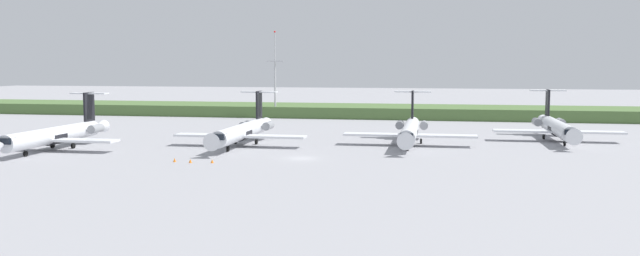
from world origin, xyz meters
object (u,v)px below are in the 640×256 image
safety_cone_rear_marker (212,161)px  regional_jet_nearest (56,134)px  safety_cone_mid_marker (190,161)px  antenna_mast (275,82)px  regional_jet_second (243,131)px  safety_cone_front_marker (175,160)px  regional_jet_third (410,130)px  regional_jet_fourth (556,127)px

safety_cone_rear_marker → regional_jet_nearest: bearing=163.6°
regional_jet_nearest → safety_cone_mid_marker: (27.05, -9.33, -2.26)m
antenna_mast → safety_cone_mid_marker: bearing=-84.7°
regional_jet_second → safety_cone_front_marker: (-4.08, -19.75, -2.26)m
regional_jet_third → safety_cone_mid_marker: 40.04m
regional_jet_fourth → safety_cone_mid_marker: bearing=-146.5°
antenna_mast → safety_cone_rear_marker: antenna_mast is taller
regional_jet_fourth → antenna_mast: 74.32m
regional_jet_third → regional_jet_nearest: bearing=-163.3°
regional_jet_nearest → safety_cone_front_marker: size_ratio=56.36×
antenna_mast → regional_jet_nearest: bearing=-106.8°
regional_jet_nearest → regional_jet_third: 59.53m
regional_jet_fourth → antenna_mast: antenna_mast is taller
safety_cone_front_marker → safety_cone_mid_marker: (2.56, -0.42, 0.00)m
regional_jet_third → safety_cone_front_marker: size_ratio=56.36×
safety_cone_front_marker → safety_cone_rear_marker: bearing=0.1°
regional_jet_second → safety_cone_mid_marker: regional_jet_second is taller
regional_jet_nearest → regional_jet_fourth: same height
regional_jet_nearest → regional_jet_third: same height
regional_jet_nearest → antenna_mast: antenna_mast is taller
regional_jet_third → safety_cone_mid_marker: size_ratio=56.36×
regional_jet_third → safety_cone_rear_marker: bearing=-135.9°
regional_jet_third → antenna_mast: 61.95m
regional_jet_second → antenna_mast: 56.63m
regional_jet_third → antenna_mast: bearing=126.9°
safety_cone_mid_marker → safety_cone_rear_marker: same height
regional_jet_nearest → regional_jet_fourth: (83.25, 27.89, 0.00)m
regional_jet_second → regional_jet_fourth: bearing=17.3°
regional_jet_nearest → regional_jet_second: same height
regional_jet_nearest → safety_cone_mid_marker: regional_jet_nearest is taller
safety_cone_front_marker → safety_cone_rear_marker: same height
regional_jet_nearest → regional_jet_second: 30.56m
safety_cone_front_marker → safety_cone_mid_marker: size_ratio=1.00×
regional_jet_second → antenna_mast: size_ratio=1.37×
regional_jet_fourth → regional_jet_third: bearing=-157.8°
antenna_mast → safety_cone_mid_marker: 76.61m
regional_jet_second → safety_cone_rear_marker: size_ratio=56.36×
regional_jet_fourth → safety_cone_front_marker: 69.36m
regional_jet_nearest → regional_jet_fourth: 87.80m
regional_jet_second → regional_jet_fourth: 57.28m
regional_jet_fourth → safety_cone_rear_marker: regional_jet_fourth is taller
safety_cone_mid_marker → safety_cone_front_marker: bearing=170.6°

